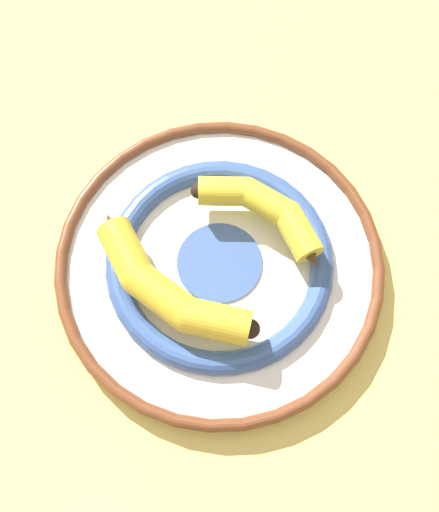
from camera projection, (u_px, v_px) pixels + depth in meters
name	position (u px, v px, depth m)	size (l,w,h in m)	color
ground_plane	(210.00, 258.00, 0.66)	(2.80, 2.80, 0.00)	#E5CC6B
decorative_bowl	(220.00, 263.00, 0.64)	(0.35, 0.35, 0.03)	white
banana_a	(265.00, 210.00, 0.63)	(0.11, 0.14, 0.03)	yellow
banana_b	(164.00, 288.00, 0.59)	(0.12, 0.18, 0.04)	gold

